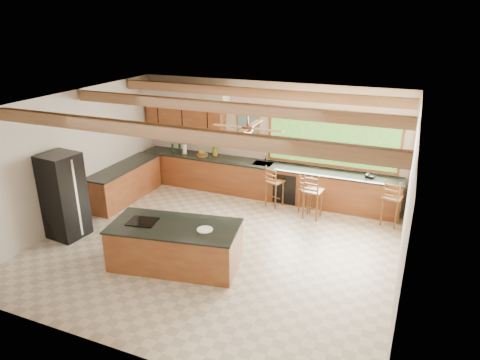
% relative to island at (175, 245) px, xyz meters
% --- Properties ---
extents(ground, '(7.20, 7.20, 0.00)m').
position_rel_island_xyz_m(ground, '(0.41, 0.93, -0.43)').
color(ground, beige).
rests_on(ground, ground).
extents(room_shell, '(7.27, 6.54, 3.02)m').
position_rel_island_xyz_m(room_shell, '(0.24, 1.58, 1.78)').
color(room_shell, beige).
rests_on(room_shell, ground).
extents(counter_run, '(7.12, 3.10, 1.28)m').
position_rel_island_xyz_m(counter_run, '(-0.41, 3.45, 0.04)').
color(counter_run, brown).
rests_on(counter_run, ground).
extents(island, '(2.61, 1.56, 0.87)m').
position_rel_island_xyz_m(island, '(0.00, 0.00, 0.00)').
color(island, brown).
rests_on(island, ground).
extents(refrigerator, '(0.80, 0.78, 1.88)m').
position_rel_island_xyz_m(refrigerator, '(-2.81, 0.14, 0.51)').
color(refrigerator, black).
rests_on(refrigerator, ground).
extents(bar_stool_a, '(0.46, 0.46, 1.17)m').
position_rel_island_xyz_m(bar_stool_a, '(1.96, 2.97, 0.26)').
color(bar_stool_a, brown).
rests_on(bar_stool_a, ground).
extents(bar_stool_b, '(0.50, 0.50, 1.09)m').
position_rel_island_xyz_m(bar_stool_b, '(0.90, 3.32, 0.22)').
color(bar_stool_b, brown).
rests_on(bar_stool_b, ground).
extents(bar_stool_c, '(0.35, 0.35, 0.97)m').
position_rel_island_xyz_m(bar_stool_c, '(1.72, 3.33, 0.15)').
color(bar_stool_c, brown).
rests_on(bar_stool_c, ground).
extents(bar_stool_d, '(0.47, 0.47, 1.14)m').
position_rel_island_xyz_m(bar_stool_d, '(3.71, 3.32, 0.25)').
color(bar_stool_d, brown).
rests_on(bar_stool_d, ground).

